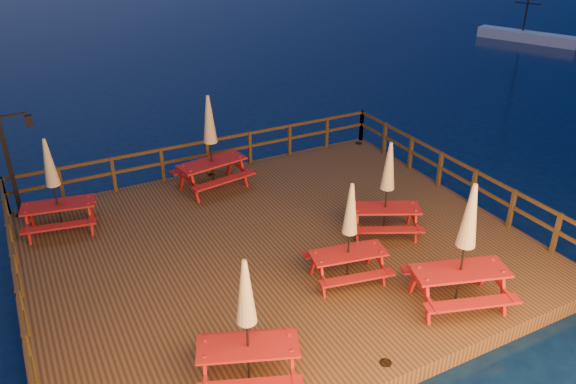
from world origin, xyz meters
name	(u,v)px	position (x,y,z in m)	size (l,w,h in m)	color
ground	(276,258)	(0.00, 0.00, 0.00)	(500.00, 500.00, 0.00)	black
deck	(276,251)	(0.00, 0.00, 0.20)	(12.00, 10.00, 0.40)	#402314
deck_piles	(276,267)	(0.00, 0.00, -0.30)	(11.44, 9.44, 1.40)	#332210
railing	(247,189)	(0.00, 1.78, 1.16)	(11.80, 9.75, 1.10)	#332210
lamp_post	(14,155)	(-5.39, 4.55, 2.20)	(0.85, 0.18, 3.00)	black
sailboat	(527,37)	(25.56, 14.79, 0.31)	(3.40, 6.24, 9.36)	silver
picnic_table_0	(247,321)	(-2.42, -3.77, 1.74)	(2.22, 2.04, 2.57)	maroon
picnic_table_1	(387,188)	(2.73, -0.79, 1.72)	(2.24, 2.10, 2.54)	maroon
picnic_table_2	(465,244)	(2.39, -3.85, 1.89)	(2.41, 2.18, 2.86)	maroon
picnic_table_3	(53,184)	(-4.66, 3.24, 1.74)	(2.03, 1.78, 2.57)	maroon
picnic_table_4	(349,232)	(0.79, -2.05, 1.67)	(1.95, 1.71, 2.44)	maroon
picnic_table_5	(211,142)	(-0.26, 3.72, 1.90)	(2.27, 1.97, 2.88)	maroon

